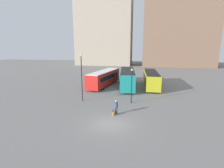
{
  "coord_description": "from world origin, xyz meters",
  "views": [
    {
      "loc": [
        3.14,
        -15.99,
        7.58
      ],
      "look_at": [
        -1.49,
        9.2,
        2.14
      ],
      "focal_mm": 28.0,
      "sensor_mm": 36.0,
      "label": 1
    }
  ],
  "objects": [
    {
      "name": "lamp_post_1",
      "position": [
        -5.4,
        6.96,
        3.8
      ],
      "size": [
        0.28,
        0.28,
        6.57
      ],
      "color": "black",
      "rests_on": "ground_plane"
    },
    {
      "name": "bus_2",
      "position": [
        4.56,
        17.82,
        1.6
      ],
      "size": [
        2.95,
        10.71,
        2.94
      ],
      "rotation": [
        0.0,
        0.0,
        1.62
      ],
      "color": "gold",
      "rests_on": "ground_plane"
    },
    {
      "name": "building_block_left",
      "position": [
        -13.93,
        59.47,
        19.18
      ],
      "size": [
        23.03,
        12.38,
        38.37
      ],
      "color": "tan",
      "rests_on": "ground_plane"
    },
    {
      "name": "lamp_post_0",
      "position": [
        1.58,
        7.1,
        2.86
      ],
      "size": [
        0.28,
        0.28,
        4.75
      ],
      "color": "black",
      "rests_on": "ground_plane"
    },
    {
      "name": "bus_0",
      "position": [
        -4.55,
        17.39,
        1.61
      ],
      "size": [
        4.46,
        11.71,
        2.95
      ],
      "rotation": [
        0.0,
        0.0,
        1.4
      ],
      "color": "red",
      "rests_on": "ground_plane"
    },
    {
      "name": "bus_1",
      "position": [
        0.04,
        17.04,
        1.79
      ],
      "size": [
        3.83,
        12.02,
        3.3
      ],
      "rotation": [
        0.0,
        0.0,
        1.68
      ],
      "color": "#19847F",
      "rests_on": "ground_plane"
    },
    {
      "name": "traveler",
      "position": [
        0.16,
        2.77,
        1.0
      ],
      "size": [
        0.44,
        0.44,
        1.69
      ],
      "rotation": [
        0.0,
        0.0,
        1.57
      ],
      "color": "#382D4C",
      "rests_on": "ground_plane"
    },
    {
      "name": "building_block_right",
      "position": [
        15.78,
        59.47,
        13.47
      ],
      "size": [
        26.72,
        14.89,
        26.94
      ],
      "color": "#7F604C",
      "rests_on": "ground_plane"
    },
    {
      "name": "ground_plane",
      "position": [
        0.0,
        0.0,
        0.0
      ],
      "size": [
        160.0,
        160.0,
        0.0
      ],
      "primitive_type": "plane",
      "color": "slate"
    },
    {
      "name": "suitcase",
      "position": [
        -0.09,
        2.31,
        0.25
      ],
      "size": [
        0.19,
        0.39,
        0.7
      ],
      "rotation": [
        0.0,
        0.0,
        1.57
      ],
      "color": "#B27A1E",
      "rests_on": "ground_plane"
    }
  ]
}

